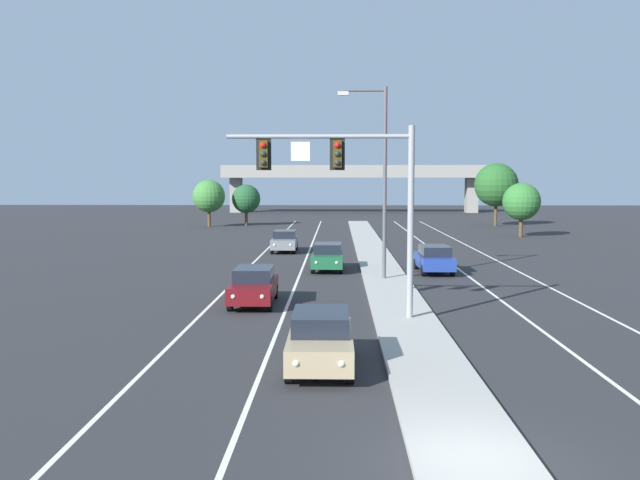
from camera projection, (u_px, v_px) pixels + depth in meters
ground_plane at (475, 466)px, 12.66m from camera, size 260.00×260.00×0.00m
median_island at (394, 297)px, 30.58m from camera, size 2.40×110.00×0.15m
lane_stripe_oncoming_center at (299, 276)px, 37.67m from camera, size 0.14×100.00×0.01m
lane_stripe_receding_center at (469, 277)px, 37.43m from camera, size 0.14×100.00×0.01m
edge_stripe_left at (240, 276)px, 37.76m from camera, size 0.14×100.00×0.01m
edge_stripe_right at (529, 277)px, 37.35m from camera, size 0.14×100.00×0.01m
overhead_signal_mast at (352, 180)px, 25.23m from camera, size 7.00×0.44×7.20m
street_lamp_median at (381, 171)px, 35.37m from camera, size 2.58×0.28×10.00m
car_oncoming_tan at (321, 339)px, 19.30m from camera, size 1.84×4.48×1.58m
car_oncoming_darkred at (254, 285)px, 29.06m from camera, size 1.87×4.49×1.58m
car_oncoming_green at (328, 256)px, 40.05m from camera, size 1.87×4.49×1.58m
car_oncoming_grey at (285, 241)px, 50.33m from camera, size 1.86×4.49×1.58m
car_receding_blue at (434, 259)px, 38.94m from camera, size 1.89×4.50×1.58m
overpass_bridge at (353, 177)px, 110.07m from camera, size 42.40×6.40×7.65m
tree_far_left_a at (246, 199)px, 78.65m from camera, size 3.31×3.31×4.79m
tree_far_right_b at (522, 202)px, 63.21m from camera, size 3.50×3.50×5.06m
tree_far_right_a at (496, 185)px, 78.06m from camera, size 5.01×5.01×7.25m
tree_far_left_c at (209, 196)px, 76.77m from camera, size 3.68×3.68×5.33m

